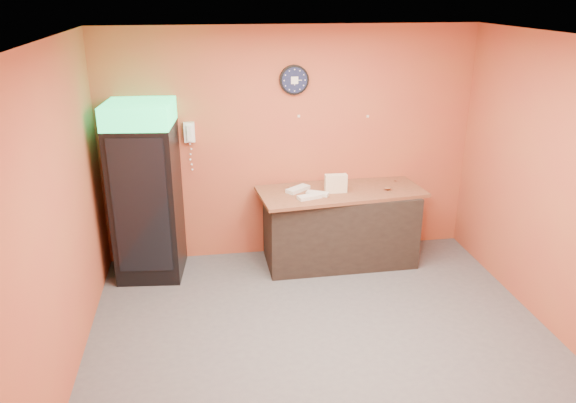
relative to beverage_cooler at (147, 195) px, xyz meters
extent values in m
plane|color=#47474C|center=(1.71, -1.60, -1.00)|extent=(4.50, 4.50, 0.00)
cube|color=#AA4230|center=(1.71, 0.40, 0.40)|extent=(4.50, 0.02, 2.80)
cube|color=#AA4230|center=(-0.54, -1.60, 0.40)|extent=(0.02, 4.00, 2.80)
cube|color=#AA4230|center=(3.96, -1.60, 0.40)|extent=(0.02, 4.00, 2.80)
cube|color=white|center=(1.71, -1.60, 1.80)|extent=(4.50, 4.00, 0.02)
cube|color=black|center=(0.00, 0.05, -0.10)|extent=(0.78, 0.78, 1.78)
cube|color=#1CF175|center=(0.00, 0.05, 0.92)|extent=(0.78, 0.78, 0.25)
cube|color=black|center=(0.03, -0.31, -0.03)|extent=(0.59, 0.08, 1.53)
cube|color=black|center=(2.25, 0.00, -0.55)|extent=(1.79, 0.82, 0.89)
cylinder|color=black|center=(1.74, 0.37, 1.19)|extent=(0.34, 0.05, 0.34)
cylinder|color=#0F1433|center=(1.74, 0.34, 1.19)|extent=(0.29, 0.01, 0.29)
cube|color=white|center=(1.74, 0.34, 1.19)|extent=(0.08, 0.00, 0.08)
cube|color=white|center=(0.51, 0.35, 0.62)|extent=(0.13, 0.07, 0.23)
cube|color=white|center=(0.51, 0.30, 0.62)|extent=(0.05, 0.04, 0.19)
cube|color=brown|center=(2.25, 0.00, -0.09)|extent=(2.01, 1.01, 0.04)
cube|color=beige|center=(2.17, -0.07, -0.04)|extent=(0.26, 0.09, 0.05)
cube|color=beige|center=(2.17, -0.07, 0.02)|extent=(0.26, 0.09, 0.05)
cube|color=beige|center=(2.17, -0.07, 0.07)|extent=(0.26, 0.09, 0.05)
cube|color=beige|center=(2.17, -0.07, 0.12)|extent=(0.26, 0.09, 0.05)
cube|color=beige|center=(1.83, -0.23, -0.05)|extent=(0.30, 0.19, 0.04)
cube|color=beige|center=(1.94, -0.13, -0.05)|extent=(0.27, 0.21, 0.04)
cube|color=beige|center=(1.74, 0.05, -0.04)|extent=(0.32, 0.28, 0.04)
cylinder|color=silver|center=(2.29, 0.17, -0.04)|extent=(0.06, 0.06, 0.06)
camera|label=1|loc=(0.66, -6.11, 2.17)|focal=35.00mm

